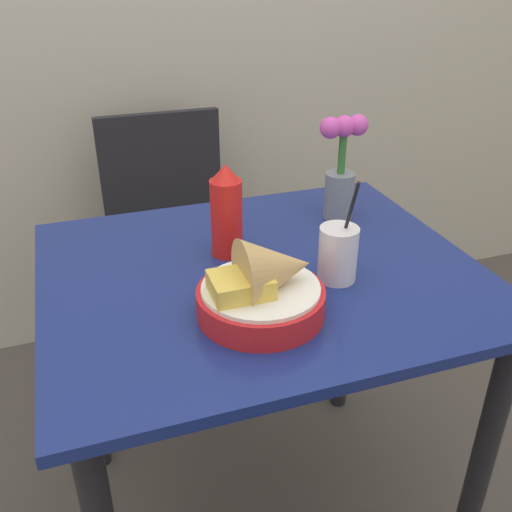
% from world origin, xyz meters
% --- Properties ---
extents(ground_plane, '(12.00, 12.00, 0.00)m').
position_xyz_m(ground_plane, '(0.00, 0.00, 0.00)').
color(ground_plane, '#4C4742').
extents(dining_table, '(0.90, 0.76, 0.77)m').
position_xyz_m(dining_table, '(0.00, 0.00, 0.63)').
color(dining_table, navy).
rests_on(dining_table, ground_plane).
extents(chair_far_window, '(0.40, 0.40, 0.90)m').
position_xyz_m(chair_far_window, '(-0.06, 0.74, 0.53)').
color(chair_far_window, black).
rests_on(chair_far_window, ground_plane).
extents(food_basket, '(0.23, 0.23, 0.15)m').
position_xyz_m(food_basket, '(-0.05, -0.16, 0.82)').
color(food_basket, red).
rests_on(food_basket, dining_table).
extents(ketchup_bottle, '(0.07, 0.07, 0.21)m').
position_xyz_m(ketchup_bottle, '(-0.05, 0.09, 0.87)').
color(ketchup_bottle, red).
rests_on(ketchup_bottle, dining_table).
extents(drink_cup, '(0.08, 0.08, 0.23)m').
position_xyz_m(drink_cup, '(0.13, -0.09, 0.82)').
color(drink_cup, silver).
rests_on(drink_cup, dining_table).
extents(flower_vase, '(0.12, 0.07, 0.26)m').
position_xyz_m(flower_vase, '(0.27, 0.18, 0.89)').
color(flower_vase, gray).
rests_on(flower_vase, dining_table).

